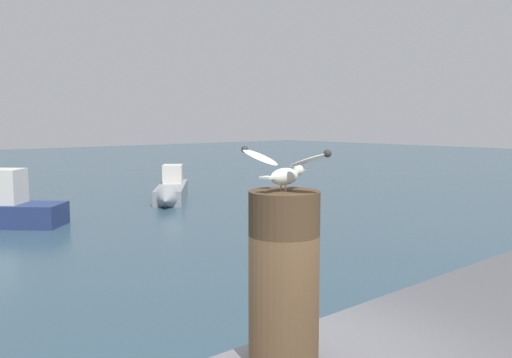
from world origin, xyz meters
The scene contains 3 objects.
mooring_post centered at (0.19, -0.35, 2.24)m, with size 0.42×0.42×1.04m, color #4C3823.
seagull centered at (0.19, -0.35, 2.89)m, with size 0.39×0.65×0.25m.
boat_grey centered at (9.57, 15.73, 0.39)m, with size 3.87×4.66×1.49m.
Camera 1 is at (-2.00, -2.59, 3.16)m, focal length 38.14 mm.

